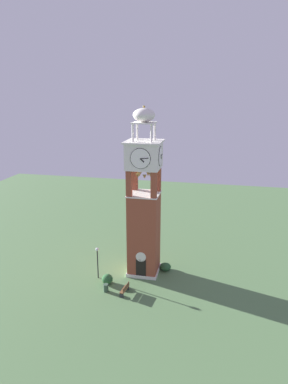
% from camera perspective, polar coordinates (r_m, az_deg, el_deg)
% --- Properties ---
extents(ground, '(80.00, 80.00, 0.00)m').
position_cam_1_polar(ground, '(39.42, 0.00, -13.03)').
color(ground, '#517547').
extents(clock_tower, '(3.70, 3.70, 18.04)m').
position_cam_1_polar(clock_tower, '(36.36, -0.00, -2.80)').
color(clock_tower, brown).
rests_on(clock_tower, ground).
extents(park_bench, '(0.63, 1.64, 0.95)m').
position_cam_1_polar(park_bench, '(35.49, -3.18, -15.79)').
color(park_bench, brown).
rests_on(park_bench, ground).
extents(lamp_post, '(0.36, 0.36, 3.55)m').
position_cam_1_polar(lamp_post, '(37.36, -7.74, -10.63)').
color(lamp_post, black).
rests_on(lamp_post, ground).
extents(trash_bin, '(0.52, 0.52, 0.80)m').
position_cam_1_polar(trash_bin, '(35.99, -6.35, -15.52)').
color(trash_bin, '#38513D').
rests_on(trash_bin, ground).
extents(shrub_near_entry, '(1.26, 1.26, 0.80)m').
position_cam_1_polar(shrub_near_entry, '(39.58, 3.57, -12.27)').
color(shrub_near_entry, '#28562D').
rests_on(shrub_near_entry, ground).
extents(shrub_left_of_tower, '(1.15, 1.15, 1.03)m').
position_cam_1_polar(shrub_left_of_tower, '(37.19, -6.11, -14.17)').
color(shrub_left_of_tower, '#28562D').
rests_on(shrub_left_of_tower, ground).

